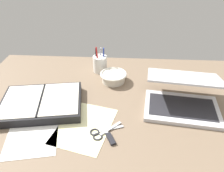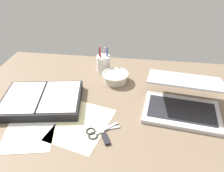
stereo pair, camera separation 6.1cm
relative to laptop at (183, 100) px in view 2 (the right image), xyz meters
The scene contains 9 objects.
desk_top 33.22cm from the laptop, behind, with size 140.00×100.00×2.00cm, color #75604C.
laptop is the anchor object (origin of this frame).
bowl 37.22cm from the laptop, 149.31° to the left, with size 14.27×14.27×5.01cm.
pen_cup 49.80cm from the laptop, 143.84° to the left, with size 7.83×7.83×15.57cm.
planner 63.32cm from the laptop, behind, with size 38.87×31.32×4.44cm.
scissors 40.36cm from the laptop, 150.98° to the right, with size 13.36×10.73×0.80cm.
paper_sheet_front 44.87cm from the laptop, 159.43° to the right, with size 20.52×27.02×0.16cm, color #F4EFB2.
paper_sheet_beside_planner 65.05cm from the laptop, 161.95° to the right, with size 19.32×26.42×0.16cm, color white.
usb_drive 38.25cm from the laptop, 144.21° to the right, with size 4.59×7.18×1.00cm.
Camera 2 is at (11.99, -76.22, 65.43)cm, focal length 35.00 mm.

